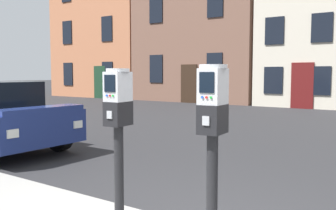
# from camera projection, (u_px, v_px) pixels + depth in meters

# --- Properties ---
(parking_meter_near_kerb) EXTENTS (0.23, 0.26, 1.49)m
(parking_meter_near_kerb) POSITION_uv_depth(u_px,v_px,m) (118.00, 119.00, 3.45)
(parking_meter_near_kerb) COLOR black
(parking_meter_near_kerb) RESTS_ON sidewalk_slab
(parking_meter_twin_adjacent) EXTENTS (0.23, 0.26, 1.51)m
(parking_meter_twin_adjacent) POSITION_uv_depth(u_px,v_px,m) (213.00, 125.00, 2.89)
(parking_meter_twin_adjacent) COLOR black
(parking_meter_twin_adjacent) RESTS_ON sidewalk_slab
(townhouse_brownstone) EXTENTS (7.51, 5.84, 11.44)m
(townhouse_brownstone) POSITION_uv_depth(u_px,v_px,m) (116.00, 16.00, 26.90)
(townhouse_brownstone) COLOR #B7704C
(townhouse_brownstone) RESTS_ON ground_plane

